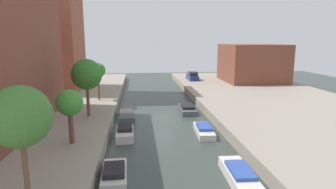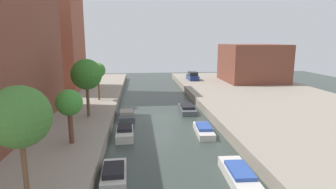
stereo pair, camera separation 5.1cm
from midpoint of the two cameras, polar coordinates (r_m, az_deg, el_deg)
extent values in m
plane|color=#333D38|center=(30.36, -1.33, -4.93)|extent=(84.00, 84.00, 0.00)
cube|color=gray|center=(32.66, -28.65, -4.26)|extent=(20.00, 64.00, 1.00)
cube|color=gray|center=(34.79, 24.15, -2.98)|extent=(20.00, 64.00, 1.00)
cube|color=brown|center=(45.62, -24.28, 14.90)|extent=(10.00, 8.85, 22.24)
cube|color=brown|center=(52.49, 16.90, 6.19)|extent=(10.00, 10.14, 6.55)
cylinder|color=brown|center=(13.96, -27.00, -14.43)|extent=(0.23, 0.23, 3.38)
sphere|color=#40742F|center=(13.10, -28.01, -4.02)|extent=(2.63, 2.63, 2.63)
cylinder|color=brown|center=(21.48, -19.17, -6.37)|extent=(0.35, 0.35, 2.37)
sphere|color=#3B8930|center=(21.01, -19.49, -1.55)|extent=(1.89, 1.89, 1.89)
cylinder|color=brown|center=(28.23, -15.99, -1.24)|extent=(0.29, 0.29, 3.13)
sphere|color=#317025|center=(27.81, -16.27, 3.99)|extent=(2.94, 2.94, 2.94)
cylinder|color=brown|center=(35.61, -13.94, 1.35)|extent=(0.23, 0.23, 3.07)
sphere|color=#3F862E|center=(35.31, -14.11, 4.84)|extent=(1.85, 1.85, 1.85)
cube|color=navy|center=(52.37, 5.05, 3.49)|extent=(1.77, 4.19, 0.86)
cube|color=#1E2328|center=(51.97, 5.13, 4.30)|extent=(1.54, 2.31, 0.70)
cube|color=beige|center=(18.07, -10.86, -15.81)|extent=(1.61, 3.60, 0.59)
cube|color=black|center=(17.65, -10.99, -14.86)|extent=(1.33, 2.00, 0.32)
cube|color=beige|center=(24.78, -8.78, -7.99)|extent=(1.59, 3.32, 0.69)
cube|color=black|center=(24.87, -8.79, -6.72)|extent=(1.32, 1.84, 0.30)
cube|color=#4C5156|center=(30.71, -8.42, -4.37)|extent=(1.86, 3.56, 0.50)
cube|color=gray|center=(30.71, -8.43, -3.56)|extent=(1.51, 1.99, 0.35)
cube|color=beige|center=(18.12, 14.36, -15.82)|extent=(1.65, 4.54, 0.63)
cube|color=#2D4C9E|center=(17.85, 14.54, -14.72)|extent=(1.35, 2.51, 0.22)
cube|color=beige|center=(25.69, 7.37, -7.40)|extent=(1.62, 4.17, 0.56)
cube|color=#2D4C9E|center=(25.59, 7.38, -6.51)|extent=(1.31, 2.32, 0.26)
cube|color=#4C5156|center=(33.03, 4.00, -3.09)|extent=(1.82, 4.40, 0.58)
cube|color=black|center=(32.76, 4.06, -2.41)|extent=(1.51, 2.44, 0.30)
camera|label=1|loc=(0.03, -89.96, 0.01)|focal=29.83mm
camera|label=2|loc=(0.03, 90.04, -0.01)|focal=29.83mm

